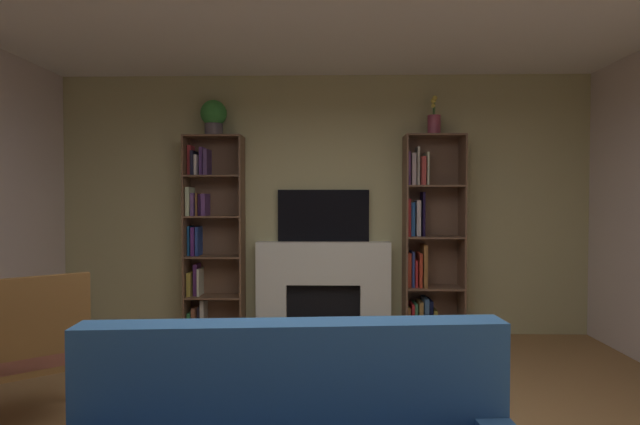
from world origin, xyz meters
The scene contains 9 objects.
wall_back_accent centered at (0.00, 2.79, 1.40)m, with size 5.81×0.06×2.80m, color tan.
fireplace centered at (0.00, 2.66, 0.52)m, with size 1.53×0.48×1.01m.
tv centered at (0.00, 2.73, 1.28)m, with size 0.98×0.06×0.56m, color black.
bookshelf_left centered at (-1.23, 2.66, 1.06)m, with size 0.61×0.29×2.13m.
bookshelf_right centered at (1.08, 2.64, 0.95)m, with size 0.61×0.32×2.13m.
potted_plant centered at (-1.16, 2.61, 2.34)m, with size 0.27×0.27×0.38m.
vase_with_flowers centered at (1.16, 2.61, 2.26)m, with size 0.13×0.13×0.41m.
armchair centered at (-1.81, 0.49, 0.52)m, with size 0.84×0.84×1.00m.
coffee_table centered at (-0.04, -0.13, 0.36)m, with size 0.94×0.48×0.41m.
Camera 1 is at (0.08, -2.50, 1.46)m, focal length 27.30 mm.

